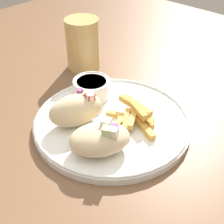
{
  "coord_description": "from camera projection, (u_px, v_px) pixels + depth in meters",
  "views": [
    {
      "loc": [
        -0.32,
        -0.34,
        1.12
      ],
      "look_at": [
        0.04,
        -0.01,
        0.75
      ],
      "focal_mm": 50.0,
      "sensor_mm": 36.0,
      "label": 1
    }
  ],
  "objects": [
    {
      "name": "table",
      "position": [
        97.0,
        153.0,
        0.64
      ],
      "size": [
        1.57,
        1.57,
        0.72
      ],
      "color": "brown",
      "rests_on": "ground_plane"
    },
    {
      "name": "plate",
      "position": [
        112.0,
        122.0,
        0.63
      ],
      "size": [
        0.31,
        0.31,
        0.02
      ],
      "color": "white",
      "rests_on": "table"
    },
    {
      "name": "pita_sandwich_near",
      "position": [
        100.0,
        139.0,
        0.54
      ],
      "size": [
        0.13,
        0.12,
        0.06
      ],
      "rotation": [
        0.0,
        0.0,
        -0.58
      ],
      "color": "beige",
      "rests_on": "plate"
    },
    {
      "name": "pita_sandwich_far",
      "position": [
        76.0,
        110.0,
        0.6
      ],
      "size": [
        0.12,
        0.09,
        0.07
      ],
      "rotation": [
        0.0,
        0.0,
        -0.35
      ],
      "color": "beige",
      "rests_on": "plate"
    },
    {
      "name": "fries_pile",
      "position": [
        134.0,
        116.0,
        0.61
      ],
      "size": [
        0.1,
        0.12,
        0.03
      ],
      "color": "#E5B251",
      "rests_on": "plate"
    },
    {
      "name": "sauce_ramekin",
      "position": [
        92.0,
        87.0,
        0.68
      ],
      "size": [
        0.08,
        0.08,
        0.04
      ],
      "color": "white",
      "rests_on": "plate"
    },
    {
      "name": "water_glass",
      "position": [
        83.0,
        46.0,
        0.79
      ],
      "size": [
        0.08,
        0.08,
        0.13
      ],
      "color": "tan",
      "rests_on": "table"
    }
  ]
}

